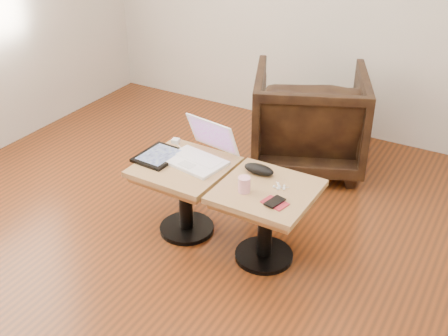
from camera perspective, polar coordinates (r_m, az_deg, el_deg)
The scene contains 11 objects.
room_shell at distance 2.10m, azimuth -1.78°, elevation 12.96°, with size 4.52×4.52×2.71m.
side_table_left at distance 3.15m, azimuth -4.00°, elevation -1.40°, with size 0.50×0.50×0.44m.
side_table_right at distance 2.94m, azimuth 4.29°, elevation -3.94°, with size 0.49×0.49×0.44m.
laptop at distance 3.11m, azimuth -2.38°, elevation 1.56°, with size 0.37×0.36×0.22m.
tablet at distance 3.17m, azimuth -6.63°, elevation 1.23°, with size 0.22×0.27×0.02m.
charging_adapter at distance 3.32m, azimuth -4.95°, elevation 2.76°, with size 0.04×0.04×0.02m, color white.
glasses_case at distance 2.99m, azimuth 3.57°, elevation -0.13°, with size 0.17×0.08×0.05m, color black.
striped_cup at distance 2.83m, azimuth 2.07°, elevation -1.69°, with size 0.06×0.06×0.08m, color #E85884.
earbuds_tangle at distance 2.89m, azimuth 5.66°, elevation -1.89°, with size 0.08×0.06×0.01m.
phone_on_sleeve at distance 2.76m, azimuth 5.18°, elevation -3.50°, with size 0.14×0.12×0.01m.
armchair at distance 3.90m, azimuth 8.61°, elevation 4.98°, with size 0.74×0.76×0.69m, color black.
Camera 1 is at (1.06, -1.71, 1.95)m, focal length 45.00 mm.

